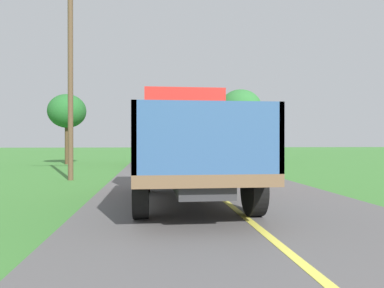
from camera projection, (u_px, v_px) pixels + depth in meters
banana_truck_near at (186, 141)px, 8.97m from camera, size 2.38×5.82×2.80m
banana_truck_far at (165, 142)px, 23.27m from camera, size 2.38×5.81×2.80m
utility_pole_roadside at (70, 73)px, 13.66m from camera, size 2.48×0.20×7.50m
roadside_tree_near_left at (67, 111)px, 23.52m from camera, size 2.47×2.47×4.63m
roadside_tree_mid_right at (240, 109)px, 28.40m from camera, size 3.39×3.39×5.65m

